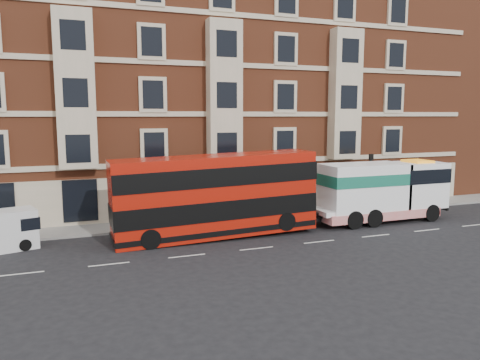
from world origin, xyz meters
The scene contains 8 objects.
ground centered at (0.00, 0.00, 0.00)m, with size 120.00×120.00×0.00m, color black.
sidewalk centered at (0.00, 7.50, 0.07)m, with size 90.00×3.00×0.15m, color slate.
victorian_terrace centered at (0.50, 15.00, 10.07)m, with size 45.00×12.00×20.40m.
lamp_post_west centered at (-6.00, 6.20, 2.68)m, with size 0.35×0.15×4.35m.
lamp_post_east centered at (12.00, 6.20, 2.68)m, with size 0.35×0.15×4.35m.
double_decker_bus centered at (-1.38, 3.24, 2.66)m, with size 12.38×2.84×5.01m.
tow_truck centered at (10.68, 3.24, 2.19)m, with size 9.92×2.93×4.13m.
pedestrian centered at (-6.29, 7.44, 1.05)m, with size 0.65×0.43×1.79m, color black.
Camera 1 is at (-9.80, -23.45, 7.39)m, focal length 35.00 mm.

